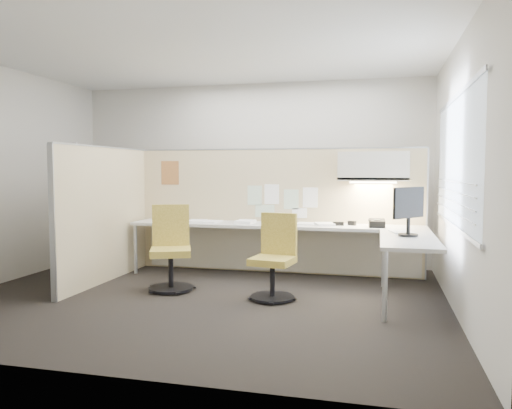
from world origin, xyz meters
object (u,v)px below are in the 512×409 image
(desk, at_px, (297,235))
(phone, at_px, (376,223))
(chair_left, at_px, (171,251))
(monitor, at_px, (409,208))
(chair_right, at_px, (275,260))

(desk, relative_size, phone, 18.13)
(chair_left, distance_m, monitor, 2.84)
(chair_left, bearing_deg, monitor, -20.02)
(chair_right, bearing_deg, phone, 51.30)
(chair_left, xyz_separation_m, monitor, (2.78, 0.11, 0.57))
(desk, distance_m, monitor, 1.62)
(chair_right, relative_size, monitor, 1.77)
(chair_left, bearing_deg, chair_right, -27.45)
(chair_left, xyz_separation_m, phone, (2.44, 0.91, 0.31))
(desk, distance_m, chair_left, 1.66)
(chair_left, xyz_separation_m, chair_right, (1.32, -0.12, -0.03))
(desk, distance_m, chair_right, 0.99)
(desk, xyz_separation_m, chair_right, (-0.09, -0.97, -0.16))
(monitor, bearing_deg, phone, 62.18)
(desk, bearing_deg, chair_right, -95.40)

